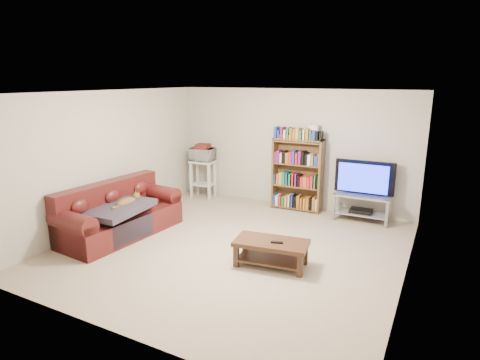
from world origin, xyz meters
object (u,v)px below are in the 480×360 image
Objects in this scene: sofa at (118,216)px; bookshelf at (297,174)px; coffee_table at (271,248)px; tv_stand at (362,203)px.

bookshelf is (2.23, 2.69, 0.43)m from sofa.
bookshelf reaches higher than coffee_table.
sofa is 1.48× the size of bookshelf.
bookshelf is at bearing 93.89° from coffee_table.
bookshelf is at bearing 55.19° from sofa.
coffee_table is at bearing 7.10° from sofa.
sofa reaches higher than coffee_table.
sofa is 4.39m from tv_stand.
tv_stand reaches higher than coffee_table.
sofa reaches higher than tv_stand.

